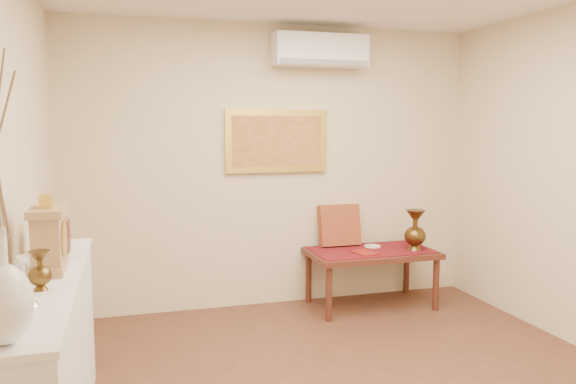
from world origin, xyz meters
name	(u,v)px	position (x,y,z in m)	size (l,w,h in m)	color
wall_back	(276,167)	(0.00, 2.25, 1.35)	(4.00, 0.02, 2.70)	beige
candlestick	(25,281)	(-1.83, -0.45, 1.09)	(0.10, 0.10, 0.22)	silver
brass_urn_small	(40,265)	(-1.80, -0.22, 1.10)	(0.11, 0.11, 0.24)	brown
table_cloth	(371,250)	(0.85, 1.88, 0.55)	(1.14, 0.59, 0.01)	maroon
brass_urn_tall	(415,226)	(1.25, 1.76, 0.79)	(0.21, 0.21, 0.47)	brown
plate	(372,246)	(0.92, 2.00, 0.56)	(0.16, 0.16, 0.01)	white
menu	(364,253)	(0.72, 1.76, 0.56)	(0.18, 0.25, 0.01)	maroon
cushion	(339,225)	(0.63, 2.15, 0.76)	(0.41, 0.10, 0.41)	maroon
display_ledge	(47,371)	(-1.82, 0.00, 0.49)	(0.37, 2.02, 0.98)	white
mantel_clock	(49,239)	(-1.80, 0.15, 1.15)	(0.17, 0.36, 0.41)	tan
wooden_chest	(55,235)	(-1.82, 0.53, 1.10)	(0.16, 0.21, 0.24)	tan
low_table	(371,257)	(0.85, 1.88, 0.48)	(1.20, 0.70, 0.55)	#522418
painting	(277,141)	(0.00, 2.22, 1.60)	(1.00, 0.06, 0.60)	gold
ac_unit	(320,51)	(0.40, 2.12, 2.45)	(0.90, 0.25, 0.30)	white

